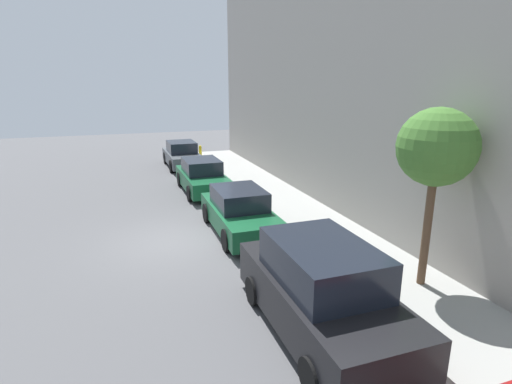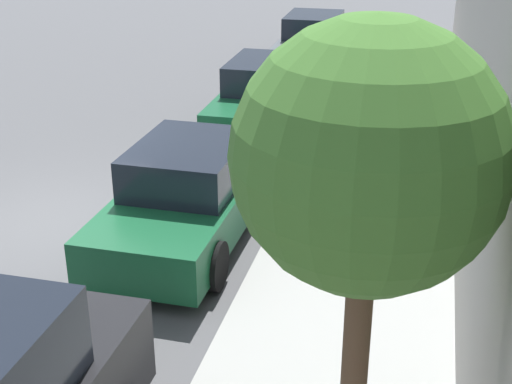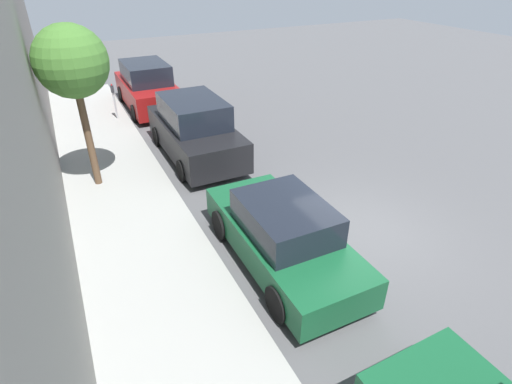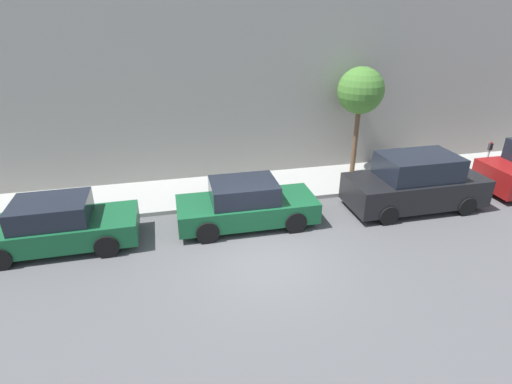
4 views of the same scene
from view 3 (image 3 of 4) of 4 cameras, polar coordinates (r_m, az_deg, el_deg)
ground_plane at (r=10.17m, az=14.59°, el=-5.58°), size 60.00×60.00×0.00m
sidewalk at (r=8.34m, az=-13.23°, el=-14.12°), size 2.83×32.00×0.15m
parked_suv_nearest at (r=18.65m, az=-15.24°, el=14.24°), size 2.08×4.80×1.98m
parked_suv_second at (r=13.42m, az=-8.73°, el=8.74°), size 2.08×4.80×1.98m
parked_sedan_third at (r=8.57m, az=3.84°, el=-6.13°), size 1.92×4.51×1.54m
parking_meter_near at (r=17.28m, az=-19.65°, el=12.59°), size 0.11×0.15×1.40m
street_tree at (r=11.39m, az=-24.85°, el=16.38°), size 1.82×1.82×4.36m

